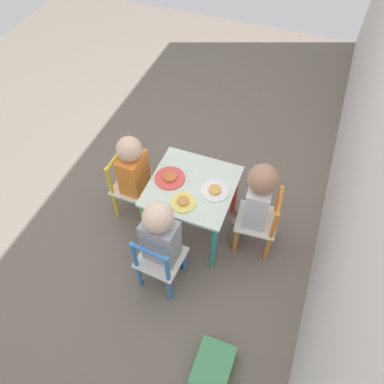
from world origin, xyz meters
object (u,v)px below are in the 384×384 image
at_px(plate_front, 170,178).
at_px(storage_bin, 213,367).
at_px(kids_table, 192,193).
at_px(child_front, 136,172).
at_px(chair_yellow, 131,186).
at_px(chair_orange, 260,222).
at_px(chair_blue, 159,262).
at_px(child_right, 162,236).
at_px(plate_right, 183,202).
at_px(child_back, 255,200).
at_px(plate_back, 215,191).

height_order(plate_front, storage_bin, plate_front).
xyz_separation_m(kids_table, child_front, (-0.01, -0.40, 0.04)).
height_order(chair_yellow, child_front, child_front).
xyz_separation_m(child_front, storage_bin, (0.87, 0.85, -0.37)).
distance_m(chair_orange, child_front, 0.88).
distance_m(chair_blue, plate_front, 0.52).
distance_m(kids_table, child_right, 0.41).
bearing_deg(child_front, plate_front, -90.56).
relative_size(chair_yellow, storage_bin, 1.91).
relative_size(child_front, plate_right, 4.52).
bearing_deg(child_back, child_front, -92.80).
relative_size(chair_blue, plate_front, 2.60).
height_order(chair_blue, child_right, child_right).
bearing_deg(chair_yellow, plate_back, -89.77).
relative_size(kids_table, child_right, 0.72).
bearing_deg(child_right, child_front, -43.31).
relative_size(chair_orange, plate_front, 2.60).
distance_m(child_front, child_back, 0.80).
height_order(chair_yellow, plate_right, chair_yellow).
distance_m(chair_orange, child_right, 0.69).
bearing_deg(chair_orange, chair_blue, -49.59).
relative_size(chair_blue, chair_orange, 1.00).
bearing_deg(storage_bin, plate_right, -147.78).
distance_m(chair_orange, plate_right, 0.55).
bearing_deg(plate_back, chair_orange, 96.91).
xyz_separation_m(chair_orange, plate_back, (0.04, -0.31, 0.23)).
relative_size(chair_orange, plate_right, 3.23).
relative_size(child_right, plate_back, 4.29).
bearing_deg(kids_table, child_right, -4.51).
bearing_deg(plate_right, child_back, 114.49).
distance_m(chair_yellow, chair_orange, 0.92).
xyz_separation_m(kids_table, plate_right, (0.15, 0.00, 0.09)).
distance_m(chair_blue, child_back, 0.69).
bearing_deg(storage_bin, plate_front, -145.21).
relative_size(chair_blue, child_back, 0.68).
bearing_deg(child_front, chair_blue, -141.10).
xyz_separation_m(plate_back, storage_bin, (0.86, 0.30, -0.42)).
bearing_deg(chair_yellow, kids_table, -90.00).
relative_size(child_back, plate_front, 3.83).
relative_size(kids_table, chair_yellow, 1.05).
bearing_deg(plate_right, child_right, -7.19).
height_order(chair_blue, chair_yellow, same).
bearing_deg(kids_table, child_back, 94.67).
distance_m(kids_table, chair_orange, 0.48).
height_order(child_front, child_back, child_back).
xyz_separation_m(child_back, plate_right, (0.18, -0.40, 0.02)).
distance_m(child_right, plate_front, 0.42).
height_order(child_back, storage_bin, child_back).
bearing_deg(chair_yellow, plate_front, -90.45).
bearing_deg(chair_yellow, child_front, -90.00).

